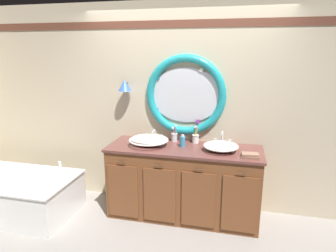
# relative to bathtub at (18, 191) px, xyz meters

# --- Properties ---
(ground_plane) EXTENTS (14.00, 14.00, 0.00)m
(ground_plane) POSITION_rel_bathtub_xyz_m (1.96, 0.20, -0.30)
(ground_plane) COLOR gray
(back_wall_assembly) EXTENTS (6.40, 0.26, 2.60)m
(back_wall_assembly) POSITION_rel_bathtub_xyz_m (1.96, 0.78, 1.02)
(back_wall_assembly) COLOR beige
(back_wall_assembly) RESTS_ON ground_plane
(vanity_counter) EXTENTS (1.84, 0.66, 0.89)m
(vanity_counter) POSITION_rel_bathtub_xyz_m (2.04, 0.44, 0.15)
(vanity_counter) COLOR brown
(vanity_counter) RESTS_ON ground_plane
(bathtub) EXTENTS (1.43, 0.87, 0.59)m
(bathtub) POSITION_rel_bathtub_xyz_m (0.00, 0.00, 0.00)
(bathtub) COLOR white
(bathtub) RESTS_ON ground_plane
(sink_basin_left) EXTENTS (0.48, 0.48, 0.13)m
(sink_basin_left) POSITION_rel_bathtub_xyz_m (1.61, 0.41, 0.66)
(sink_basin_left) COLOR white
(sink_basin_left) RESTS_ON vanity_counter
(sink_basin_right) EXTENTS (0.40, 0.40, 0.11)m
(sink_basin_right) POSITION_rel_bathtub_xyz_m (2.47, 0.41, 0.65)
(sink_basin_right) COLOR white
(sink_basin_right) RESTS_ON vanity_counter
(faucet_set_left) EXTENTS (0.24, 0.13, 0.14)m
(faucet_set_left) POSITION_rel_bathtub_xyz_m (1.61, 0.66, 0.65)
(faucet_set_left) COLOR silver
(faucet_set_left) RESTS_ON vanity_counter
(faucet_set_right) EXTENTS (0.23, 0.13, 0.17)m
(faucet_set_right) POSITION_rel_bathtub_xyz_m (2.47, 0.67, 0.66)
(faucet_set_right) COLOR silver
(faucet_set_right) RESTS_ON vanity_counter
(toothbrush_holder_left) EXTENTS (0.08, 0.08, 0.21)m
(toothbrush_holder_left) POSITION_rel_bathtub_xyz_m (1.87, 0.66, 0.65)
(toothbrush_holder_left) COLOR silver
(toothbrush_holder_left) RESTS_ON vanity_counter
(toothbrush_holder_right) EXTENTS (0.09, 0.09, 0.22)m
(toothbrush_holder_right) POSITION_rel_bathtub_xyz_m (2.14, 0.65, 0.65)
(toothbrush_holder_right) COLOR white
(toothbrush_holder_right) RESTS_ON vanity_counter
(soap_dispenser) EXTENTS (0.06, 0.07, 0.16)m
(soap_dispenser) POSITION_rel_bathtub_xyz_m (2.01, 0.47, 0.66)
(soap_dispenser) COLOR #388EBC
(soap_dispenser) RESTS_ON vanity_counter
(folded_hand_towel) EXTENTS (0.19, 0.12, 0.05)m
(folded_hand_towel) POSITION_rel_bathtub_xyz_m (2.79, 0.27, 0.61)
(folded_hand_towel) COLOR #936B56
(folded_hand_towel) RESTS_ON vanity_counter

